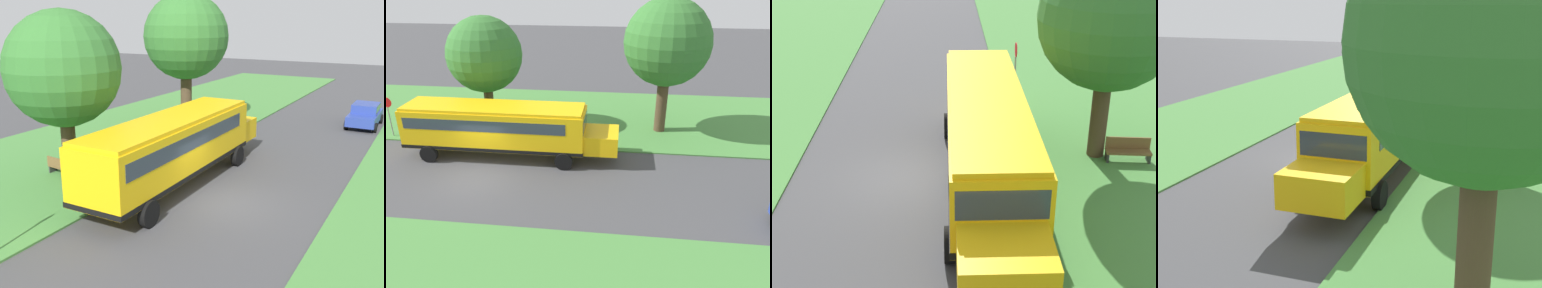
{
  "view_description": "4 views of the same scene",
  "coord_description": "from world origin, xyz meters",
  "views": [
    {
      "loc": [
        6.99,
        -15.37,
        7.24
      ],
      "look_at": [
        -2.83,
        2.36,
        1.48
      ],
      "focal_mm": 42.0,
      "sensor_mm": 36.0,
      "label": 1
    },
    {
      "loc": [
        16.73,
        7.55,
        10.16
      ],
      "look_at": [
        -1.66,
        5.36,
        1.51
      ],
      "focal_mm": 35.0,
      "sensor_mm": 36.0,
      "label": 2
    },
    {
      "loc": [
        -1.44,
        16.22,
        9.07
      ],
      "look_at": [
        -1.95,
        0.76,
        1.63
      ],
      "focal_mm": 50.0,
      "sensor_mm": 36.0,
      "label": 3
    },
    {
      "loc": [
        -8.59,
        20.58,
        6.84
      ],
      "look_at": [
        -1.67,
        1.11,
        1.16
      ],
      "focal_mm": 50.0,
      "sensor_mm": 36.0,
      "label": 4
    }
  ],
  "objects": [
    {
      "name": "ground_plane",
      "position": [
        0.0,
        0.0,
        0.0
      ],
      "size": [
        120.0,
        120.0,
        0.0
      ],
      "primitive_type": "plane",
      "color": "#424244"
    },
    {
      "name": "school_bus",
      "position": [
        -2.7,
        0.67,
        1.92
      ],
      "size": [
        2.84,
        12.42,
        3.16
      ],
      "color": "yellow",
      "rests_on": "ground"
    },
    {
      "name": "park_bench",
      "position": [
        -7.97,
        -0.93,
        0.47
      ],
      "size": [
        1.64,
        0.66,
        0.92
      ],
      "color": "brown",
      "rests_on": "ground"
    },
    {
      "name": "stop_sign",
      "position": [
        -4.6,
        -7.45,
        1.74
      ],
      "size": [
        0.08,
        0.68,
        2.74
      ],
      "color": "gray",
      "rests_on": "ground"
    },
    {
      "name": "oak_tree_beside_bus",
      "position": [
        -7.09,
        -1.41,
        5.1
      ],
      "size": [
        4.92,
        4.92,
        7.61
      ],
      "color": "#4C3826",
      "rests_on": "ground"
    }
  ]
}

